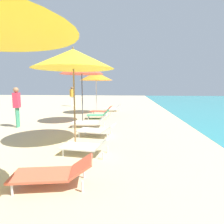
% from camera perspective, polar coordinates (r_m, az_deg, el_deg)
% --- Properties ---
extents(lounger_second_shoreside, '(1.51, 0.87, 0.50)m').
position_cam_1_polar(lounger_second_shoreside, '(3.76, -16.92, -16.77)').
color(lounger_second_shoreside, '#D8593F').
rests_on(lounger_second_shoreside, ground).
extents(umbrella_third, '(2.46, 2.46, 2.96)m').
position_cam_1_polar(umbrella_third, '(6.06, -11.46, 15.21)').
color(umbrella_third, olive).
rests_on(umbrella_third, ground).
extents(lounger_third_shoreside, '(1.39, 0.87, 0.48)m').
position_cam_1_polar(lounger_third_shoreside, '(6.93, -4.53, -5.25)').
color(lounger_third_shoreside, white).
rests_on(lounger_third_shoreside, ground).
extents(lounger_third_inland, '(1.35, 0.74, 0.53)m').
position_cam_1_polar(lounger_third_inland, '(5.16, -7.33, -9.83)').
color(lounger_third_inland, white).
rests_on(lounger_third_inland, ground).
extents(umbrella_fourth, '(2.10, 2.10, 3.01)m').
position_cam_1_polar(umbrella_fourth, '(9.54, -9.02, 12.74)').
color(umbrella_fourth, '#4C4C51').
rests_on(umbrella_fourth, ground).
extents(lounger_fourth_shoreside, '(1.33, 0.81, 0.52)m').
position_cam_1_polar(lounger_fourth_shoreside, '(10.73, -4.03, -0.68)').
color(lounger_fourth_shoreside, '#4CA572').
rests_on(lounger_fourth_shoreside, ground).
extents(lounger_fourth_inland, '(1.60, 0.70, 0.58)m').
position_cam_1_polar(lounger_fourth_inland, '(8.53, -6.47, -2.78)').
color(lounger_fourth_inland, white).
rests_on(lounger_fourth_inland, ground).
extents(umbrella_farthest, '(2.17, 2.17, 2.79)m').
position_cam_1_polar(umbrella_farthest, '(12.83, -4.74, 10.56)').
color(umbrella_farthest, silver).
rests_on(umbrella_farthest, ground).
extents(lounger_farthest_shoreside, '(1.35, 0.89, 0.51)m').
position_cam_1_polar(lounger_farthest_shoreside, '(13.93, 0.20, 1.25)').
color(lounger_farthest_shoreside, white).
rests_on(lounger_farthest_shoreside, ground).
extents(lounger_farthest_inland, '(1.38, 0.80, 0.63)m').
position_cam_1_polar(lounger_farthest_inland, '(11.83, -3.08, 0.43)').
color(lounger_farthest_inland, '#D8593F').
rests_on(lounger_farthest_inland, ground).
extents(person_walking_mid, '(0.29, 0.40, 1.76)m').
position_cam_1_polar(person_walking_mid, '(9.36, -26.47, 2.44)').
color(person_walking_mid, '#3F9972').
rests_on(person_walking_mid, ground).
extents(person_walking_far, '(0.37, 0.42, 1.78)m').
position_cam_1_polar(person_walking_far, '(17.85, -11.81, 5.19)').
color(person_walking_far, silver).
rests_on(person_walking_far, ground).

